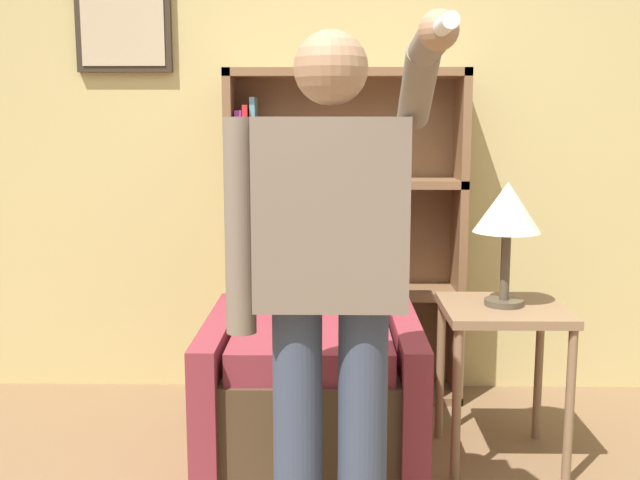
{
  "coord_description": "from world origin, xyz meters",
  "views": [
    {
      "loc": [
        -0.11,
        -1.83,
        1.4
      ],
      "look_at": [
        -0.15,
        0.69,
        1.0
      ],
      "focal_mm": 42.0,
      "sensor_mm": 36.0,
      "label": 1
    }
  ],
  "objects": [
    {
      "name": "armchair",
      "position": [
        -0.18,
        1.11,
        0.39
      ],
      "size": [
        0.84,
        0.89,
        1.24
      ],
      "color": "#4C3823",
      "rests_on": "ground_plane"
    },
    {
      "name": "side_table",
      "position": [
        0.59,
        1.13,
        0.55
      ],
      "size": [
        0.49,
        0.49,
        0.66
      ],
      "color": "#846647",
      "rests_on": "ground_plane"
    },
    {
      "name": "person_standing",
      "position": [
        -0.11,
        0.32,
        0.95
      ],
      "size": [
        0.59,
        0.78,
        1.65
      ],
      "color": "#384256",
      "rests_on": "ground_plane"
    },
    {
      "name": "wall_back",
      "position": [
        -0.01,
        2.03,
        1.41
      ],
      "size": [
        8.0,
        0.11,
        2.8
      ],
      "color": "tan",
      "rests_on": "ground_plane"
    },
    {
      "name": "bookcase",
      "position": [
        -0.11,
        1.87,
        0.81
      ],
      "size": [
        1.17,
        0.28,
        1.64
      ],
      "color": "brown",
      "rests_on": "ground_plane"
    },
    {
      "name": "table_lamp",
      "position": [
        0.59,
        1.13,
        1.04
      ],
      "size": [
        0.27,
        0.27,
        0.5
      ],
      "color": "#4C4233",
      "rests_on": "side_table"
    }
  ]
}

